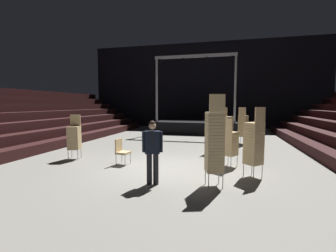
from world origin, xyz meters
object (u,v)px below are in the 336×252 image
chair_stack_front_right (222,128)px  chair_stack_mid_right (227,127)px  man_with_tie (152,149)px  chair_stack_rear_centre (243,126)px  loose_chair_near_man (122,150)px  stage_riser (196,126)px  chair_stack_mid_left (254,143)px  chair_stack_rear_left (74,137)px  chair_stack_front_left (215,141)px  chair_stack_rear_right (215,133)px  chair_stack_mid_centre (230,143)px

chair_stack_front_right → chair_stack_mid_right: size_ratio=0.83×
man_with_tie → chair_stack_rear_centre: 8.22m
chair_stack_rear_centre → loose_chair_near_man: size_ratio=2.17×
stage_riser → loose_chair_near_man: 10.27m
chair_stack_mid_left → chair_stack_rear_left: (-6.77, 0.80, -0.17)m
chair_stack_front_left → chair_stack_front_right: size_ratio=1.45×
chair_stack_rear_right → chair_stack_mid_left: bearing=88.9°
stage_riser → man_with_tie: bearing=-88.5°
chair_stack_mid_left → loose_chair_near_man: (-4.55, 0.46, -0.53)m
stage_riser → chair_stack_mid_right: size_ratio=2.97×
chair_stack_rear_left → chair_stack_front_left: bearing=146.0°
chair_stack_front_right → loose_chair_near_man: size_ratio=1.81×
stage_riser → chair_stack_rear_right: 7.48m
man_with_tie → chair_stack_mid_right: chair_stack_mid_right is taller
man_with_tie → chair_stack_rear_left: size_ratio=0.99×
stage_riser → chair_stack_front_right: bearing=-65.1°
chair_stack_mid_centre → stage_riser: bearing=139.2°
chair_stack_rear_right → loose_chair_near_man: bearing=19.3°
chair_stack_mid_right → chair_stack_mid_left: bearing=49.0°
stage_riser → chair_stack_front_left: (1.96, -11.73, 0.67)m
chair_stack_front_left → chair_stack_rear_centre: chair_stack_front_left is taller
chair_stack_front_right → chair_stack_rear_centre: 1.17m
chair_stack_mid_centre → chair_stack_mid_right: bearing=126.5°
loose_chair_near_man → chair_stack_rear_centre: bearing=149.8°
man_with_tie → chair_stack_front_left: chair_stack_front_left is taller
chair_stack_mid_right → loose_chair_near_man: 5.99m
chair_stack_mid_left → chair_stack_mid_right: bearing=54.5°
stage_riser → chair_stack_front_left: 11.91m
chair_stack_rear_centre → man_with_tie: bearing=-86.9°
chair_stack_rear_left → chair_stack_front_right: bearing=-151.4°
chair_stack_mid_centre → chair_stack_rear_centre: size_ratio=0.83×
chair_stack_mid_right → loose_chair_near_man: size_ratio=2.17×
chair_stack_front_left → chair_stack_mid_left: chair_stack_front_left is taller
chair_stack_mid_right → chair_stack_rear_centre: same height
chair_stack_front_right → chair_stack_rear_left: bearing=-58.0°
chair_stack_front_left → chair_stack_rear_right: chair_stack_front_left is taller
chair_stack_front_left → chair_stack_rear_right: (-0.21, 4.46, -0.34)m
chair_stack_rear_right → chair_stack_rear_left: bearing=2.5°
chair_stack_rear_left → loose_chair_near_man: bearing=156.0°
chair_stack_mid_left → chair_stack_mid_centre: 1.33m
man_with_tie → chair_stack_rear_left: (-4.00, 2.16, -0.11)m
man_with_tie → chair_stack_rear_right: size_ratio=0.99×
chair_stack_front_right → chair_stack_rear_centre: bearing=80.4°
chair_stack_rear_left → chair_stack_rear_right: same height
chair_stack_front_left → chair_stack_rear_left: (-5.66, 1.91, -0.34)m
chair_stack_rear_centre → chair_stack_mid_right: bearing=-101.7°
chair_stack_mid_centre → chair_stack_rear_left: size_ratio=0.95×
loose_chair_near_man → chair_stack_front_left: bearing=73.5°
chair_stack_rear_left → stage_riser: bearing=-125.9°
chair_stack_rear_left → chair_stack_mid_centre: bearing=167.7°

